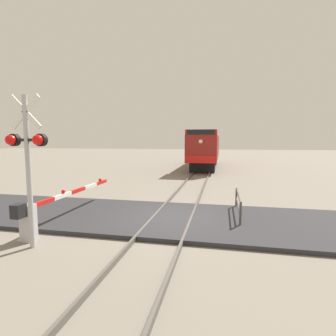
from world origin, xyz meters
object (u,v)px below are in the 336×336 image
(locomotive, at_px, (206,149))
(crossing_gate, at_px, (45,209))
(crossing_signal, at_px, (27,154))

(locomotive, xyz_separation_m, crossing_gate, (-3.87, -22.04, -1.32))
(locomotive, distance_m, crossing_signal, 23.51)
(crossing_gate, bearing_deg, crossing_signal, -69.32)
(crossing_signal, bearing_deg, crossing_gate, 110.68)
(crossing_signal, distance_m, crossing_gate, 2.30)
(locomotive, xyz_separation_m, crossing_signal, (-3.41, -23.25, 0.58))
(crossing_signal, relative_size, crossing_gate, 0.72)
(locomotive, bearing_deg, crossing_signal, -98.35)
(crossing_gate, bearing_deg, locomotive, 80.05)
(locomotive, relative_size, crossing_signal, 3.45)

